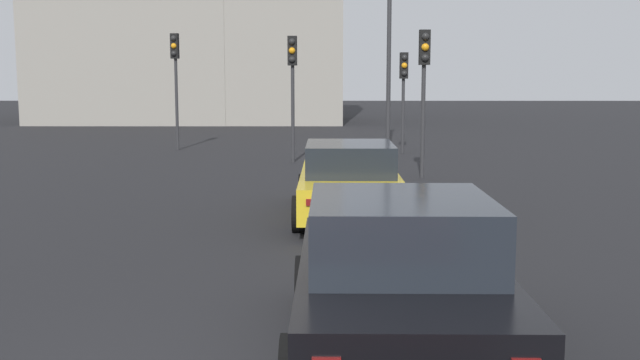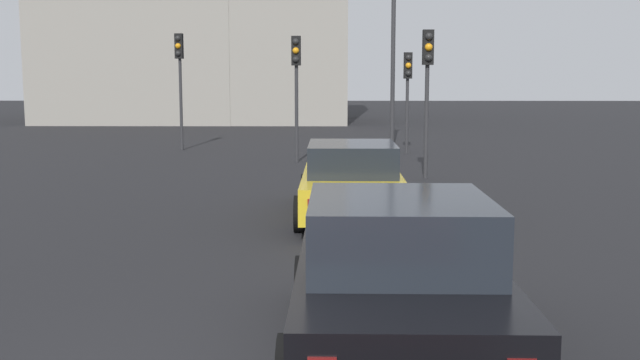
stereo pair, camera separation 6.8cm
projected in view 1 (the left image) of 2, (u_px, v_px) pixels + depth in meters
The scene contains 7 objects.
car_yellow_left_lead at pixel (349, 181), 14.38m from camera, with size 4.80×2.07×1.44m.
car_black_left_second at pixel (399, 279), 7.21m from camera, with size 4.33×2.13×1.57m.
traffic_light_near_left at pixel (175, 67), 27.37m from camera, with size 0.33×0.30×4.23m.
traffic_light_near_right at pixel (404, 81), 26.17m from camera, with size 0.32×0.29×3.51m.
traffic_light_far_left at pixel (292, 72), 23.36m from camera, with size 0.32×0.29×3.93m.
traffic_light_far_right at pixel (424, 72), 19.63m from camera, with size 0.32×0.28×3.88m.
street_lamp_kerbside at pixel (389, 27), 27.55m from camera, with size 0.56×0.36×7.65m.
Camera 1 is at (-6.36, -1.03, 2.67)m, focal length 42.37 mm.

